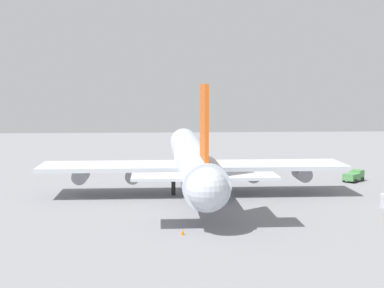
# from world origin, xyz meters

# --- Properties ---
(ground_plane) EXTENTS (261.05, 261.05, 0.00)m
(ground_plane) POSITION_xyz_m (0.00, 0.00, 0.00)
(ground_plane) COLOR gray
(cargo_airplane) EXTENTS (65.26, 51.46, 18.73)m
(cargo_airplane) POSITION_xyz_m (-0.32, 0.00, 5.83)
(cargo_airplane) COLOR silver
(cargo_airplane) RESTS_ON ground_plane
(baggage_tug) EXTENTS (4.91, 4.99, 2.17)m
(baggage_tug) POSITION_xyz_m (8.69, -32.05, 1.12)
(baggage_tug) COLOR #4C8C4C
(baggage_tug) RESTS_ON ground_plane
(safety_cone_nose) EXTENTS (0.56, 0.56, 0.80)m
(safety_cone_nose) POSITION_xyz_m (29.37, -3.48, 0.40)
(safety_cone_nose) COLOR orange
(safety_cone_nose) RESTS_ON ground_plane
(safety_cone_tail) EXTENTS (0.51, 0.51, 0.73)m
(safety_cone_tail) POSITION_xyz_m (-29.37, 3.03, 0.37)
(safety_cone_tail) COLOR orange
(safety_cone_tail) RESTS_ON ground_plane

